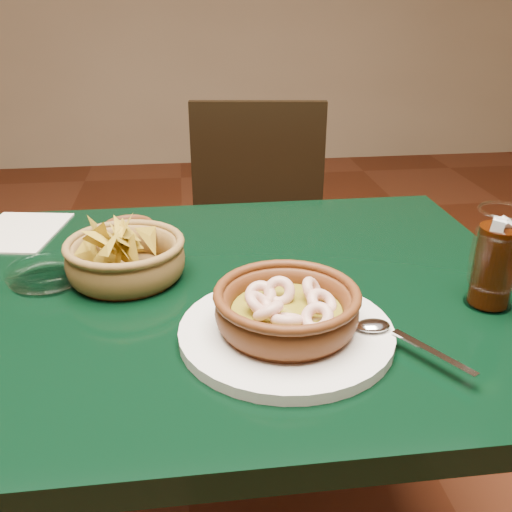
{
  "coord_description": "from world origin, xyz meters",
  "views": [
    {
      "loc": [
        0.04,
        -0.83,
        1.18
      ],
      "look_at": [
        0.14,
        -0.02,
        0.81
      ],
      "focal_mm": 40.0,
      "sensor_mm": 36.0,
      "label": 1
    }
  ],
  "objects": [
    {
      "name": "cola_drink",
      "position": [
        0.49,
        -0.11,
        0.83
      ],
      "size": [
        0.15,
        0.15,
        0.18
      ],
      "color": "white",
      "rests_on": "dining_table"
    },
    {
      "name": "chip_basket",
      "position": [
        -0.07,
        0.05,
        0.79
      ],
      "size": [
        0.23,
        0.23,
        0.13
      ],
      "color": "olive",
      "rests_on": "dining_table"
    },
    {
      "name": "dining_table",
      "position": [
        0.0,
        0.0,
        0.65
      ],
      "size": [
        1.2,
        0.8,
        0.75
      ],
      "color": "black",
      "rests_on": "ground"
    },
    {
      "name": "shrimp_plate",
      "position": [
        0.16,
        -0.16,
        0.78
      ],
      "size": [
        0.36,
        0.3,
        0.08
      ],
      "color": "silver",
      "rests_on": "dining_table"
    },
    {
      "name": "glass_ashtray",
      "position": [
        -0.2,
        0.05,
        0.77
      ],
      "size": [
        0.14,
        0.14,
        0.03
      ],
      "color": "white",
      "rests_on": "dining_table"
    },
    {
      "name": "paper_menu",
      "position": [
        -0.3,
        0.28,
        0.75
      ],
      "size": [
        0.19,
        0.23,
        0.0
      ],
      "color": "beige",
      "rests_on": "dining_table"
    },
    {
      "name": "dining_chair",
      "position": [
        0.24,
        0.71,
        0.5
      ],
      "size": [
        0.47,
        0.47,
        0.91
      ],
      "color": "black",
      "rests_on": "ground"
    },
    {
      "name": "guacamole_ramekin",
      "position": [
        -0.08,
        0.22,
        0.77
      ],
      "size": [
        0.12,
        0.12,
        0.04
      ],
      "color": "#48220E",
      "rests_on": "dining_table"
    }
  ]
}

